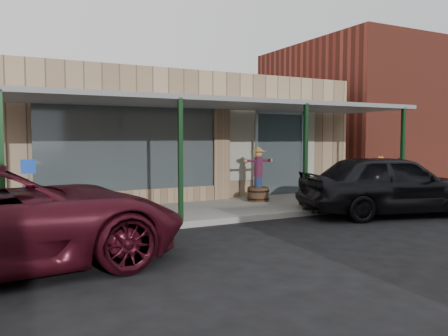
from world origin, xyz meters
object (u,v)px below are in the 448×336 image
barrel_pumpkin (345,188)px  parked_sedan (390,184)px  barrel_scarecrow (258,183)px  handicap_sign (29,184)px

barrel_pumpkin → parked_sedan: size_ratio=0.15×
barrel_scarecrow → barrel_pumpkin: bearing=-20.1°
barrel_scarecrow → handicap_sign: 6.63m
parked_sedan → barrel_pumpkin: bearing=-0.5°
barrel_pumpkin → barrel_scarecrow: bearing=172.0°
barrel_pumpkin → parked_sedan: bearing=-105.5°
barrel_scarecrow → handicap_sign: size_ratio=1.13×
barrel_pumpkin → handicap_sign: handicap_sign is taller
barrel_pumpkin → handicap_sign: bearing=-175.3°
barrel_pumpkin → parked_sedan: parked_sedan is taller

